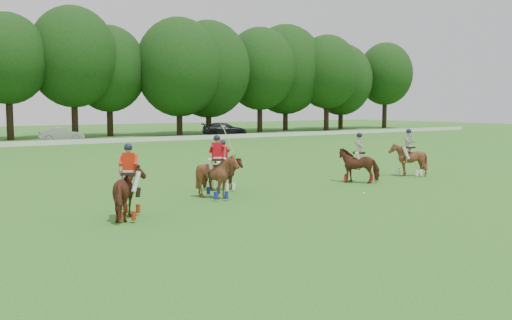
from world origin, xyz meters
TOP-DOWN VIEW (x-y plane):
  - ground at (0.00, 0.00)m, footprint 180.00×180.00m
  - tree_line at (0.26, 48.05)m, footprint 117.98×14.32m
  - boundary_rail at (0.00, 38.00)m, footprint 120.00×0.10m
  - car_mid at (3.58, 42.50)m, footprint 4.35×2.01m
  - car_right at (22.16, 42.50)m, footprint 5.65×3.92m
  - polo_red_a at (-5.30, 2.48)m, footprint 1.73×2.16m
  - polo_red_b at (0.17, 5.97)m, footprint 1.50×1.32m
  - polo_red_c at (-1.04, 4.36)m, footprint 1.80×1.91m
  - polo_stripe_a at (6.67, 4.66)m, footprint 1.90×1.96m
  - polo_stripe_b at (10.33, 4.95)m, footprint 1.65×1.78m
  - polo_ball at (4.27, 1.90)m, footprint 0.09×0.09m

SIDE VIEW (x-z plane):
  - ground at x=0.00m, z-range 0.00..0.00m
  - polo_ball at x=4.27m, z-range 0.00..0.09m
  - boundary_rail at x=0.00m, z-range 0.00..0.44m
  - car_mid at x=3.58m, z-range 0.00..1.38m
  - polo_red_b at x=0.17m, z-range -0.59..2.06m
  - car_right at x=22.16m, z-range 0.00..1.52m
  - polo_stripe_a at x=6.67m, z-range -0.32..1.97m
  - polo_stripe_b at x=10.33m, z-range -0.33..2.05m
  - polo_red_a at x=-5.30m, z-range -0.32..2.04m
  - polo_red_c at x=-1.04m, z-range -0.33..2.10m
  - tree_line at x=0.26m, z-range 0.86..15.60m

